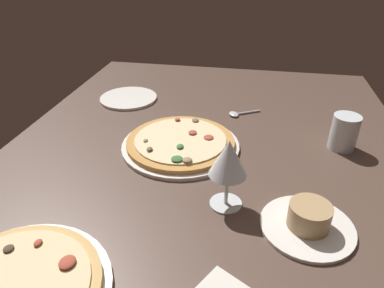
{
  "coord_description": "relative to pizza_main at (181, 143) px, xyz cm",
  "views": [
    {
      "loc": [
        73.56,
        10.48,
        53.02
      ],
      "look_at": [
        -2.88,
        -3.69,
        7.0
      ],
      "focal_mm": 32.51,
      "sensor_mm": 36.0,
      "label": 1
    }
  ],
  "objects": [
    {
      "name": "water_glass",
      "position": [
        -7.72,
        42.89,
        2.91
      ],
      "size": [
        7.09,
        7.09,
        9.5
      ],
      "color": "silver",
      "rests_on": "dining_table"
    },
    {
      "name": "spoon",
      "position": [
        -22.91,
        13.88,
        -0.76
      ],
      "size": [
        7.31,
        10.55,
        1.0
      ],
      "color": "silver",
      "rests_on": "dining_table"
    },
    {
      "name": "pizza_main",
      "position": [
        0.0,
        0.0,
        0.0
      ],
      "size": [
        31.9,
        31.9,
        3.37
      ],
      "color": "silver",
      "rests_on": "dining_table"
    },
    {
      "name": "wine_glass_far",
      "position": [
        21.44,
        14.47,
        9.95
      ],
      "size": [
        7.88,
        7.88,
        15.7
      ],
      "color": "silver",
      "rests_on": "dining_table"
    },
    {
      "name": "ramekin_on_saucer",
      "position": [
        25.71,
        30.83,
        0.73
      ],
      "size": [
        18.3,
        18.3,
        5.66
      ],
      "color": "silver",
      "rests_on": "dining_table"
    },
    {
      "name": "side_plate",
      "position": [
        -28.64,
        -25.0,
        -0.77
      ],
      "size": [
        19.91,
        19.91,
        0.9
      ],
      "primitive_type": "cylinder",
      "color": "silver",
      "rests_on": "dining_table"
    },
    {
      "name": "dining_table",
      "position": [
        5.72,
        7.37,
        -3.22
      ],
      "size": [
        150.0,
        110.0,
        4.0
      ],
      "primitive_type": "cube",
      "color": "brown",
      "rests_on": "ground"
    }
  ]
}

